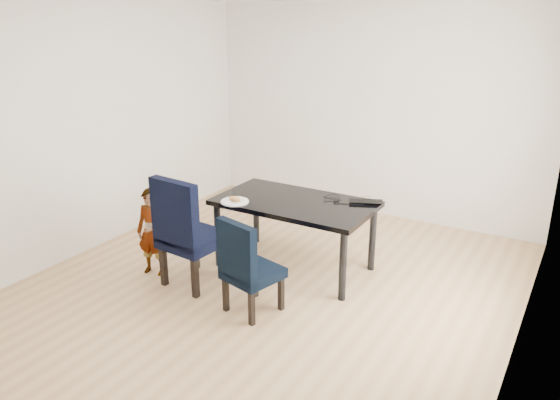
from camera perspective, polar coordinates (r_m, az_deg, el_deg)
The scene contains 13 objects.
floor at distance 5.48m, azimuth -1.08°, elevation -9.06°, with size 4.50×5.00×0.01m, color tan.
wall_back at distance 7.19m, azimuth 9.52°, elevation 9.04°, with size 4.50×0.01×2.70m, color white.
wall_front at distance 3.25m, azimuth -25.17°, elevation -5.29°, with size 4.50×0.01×2.70m, color silver.
wall_left at distance 6.43m, azimuth -18.65°, elevation 7.10°, with size 0.01×5.00×2.70m, color silver.
wall_right at distance 4.30m, azimuth 25.34°, elevation 0.45°, with size 0.01×5.00×2.70m, color silver.
dining_table at distance 5.71m, azimuth 1.54°, elevation -3.64°, with size 1.60×0.90×0.75m, color black.
chair_left at distance 5.40m, azimuth -9.03°, elevation -3.12°, with size 0.54×0.56×1.13m, color black.
chair_right at distance 4.89m, azimuth -2.84°, elevation -6.79°, with size 0.44×0.45×0.91m, color black.
child at distance 5.71m, azimuth -13.21°, elevation -3.27°, with size 0.33×0.22×0.92m, color red.
plate at distance 5.55m, azimuth -4.76°, elevation -0.16°, with size 0.28×0.28×0.02m, color white.
sandwich at distance 5.52m, azimuth -4.75°, elevation 0.12°, with size 0.14×0.06×0.06m, color #BF7C44.
laptop at distance 5.62m, azimuth 8.96°, elevation -0.03°, with size 0.34×0.22×0.03m, color black.
cable_tangle at distance 5.56m, azimuth 5.41°, elevation -0.17°, with size 0.16×0.16×0.01m, color black.
Camera 1 is at (2.54, -4.10, 2.61)m, focal length 35.00 mm.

